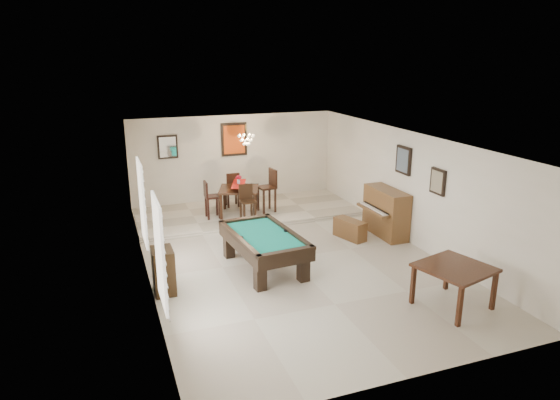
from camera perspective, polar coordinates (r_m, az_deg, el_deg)
ground_plane at (r=10.99m, az=1.08°, el=-6.65°), size 6.00×9.00×0.02m
wall_back at (r=14.70m, az=-5.25°, el=4.63°), size 6.00×0.04×2.60m
wall_front at (r=6.83m, az=15.13°, el=-10.29°), size 6.00×0.04×2.60m
wall_left at (r=9.90m, az=-15.29°, el=-1.80°), size 0.04×9.00×2.60m
wall_right at (r=11.92m, az=14.70°, el=1.33°), size 0.04×9.00×2.60m
ceiling at (r=10.24m, az=1.16°, el=6.89°), size 6.00×9.00×0.04m
dining_step at (r=13.85m, az=-3.77°, el=-1.39°), size 6.00×2.50×0.12m
window_left_front at (r=7.81m, az=-13.59°, el=-5.88°), size 0.06×1.00×1.70m
window_left_rear at (r=10.45m, az=-15.48°, el=-0.28°), size 0.06×1.00×1.70m
pool_table at (r=10.34m, az=-1.83°, el=-5.92°), size 1.38×2.30×0.73m
square_table at (r=9.35m, az=19.17°, el=-9.31°), size 1.36×1.36×0.76m
upright_piano at (r=12.34m, az=11.48°, el=-1.45°), size 0.78×1.38×1.15m
piano_bench at (r=12.12m, az=7.99°, el=-3.31°), size 0.56×0.90×0.47m
apothecary_chest at (r=9.57m, az=-13.17°, el=-7.89°), size 0.38×0.57×0.85m
dining_table at (r=13.39m, az=-4.70°, el=0.11°), size 1.30×1.30×0.84m
flower_vase at (r=13.25m, az=-4.76°, el=2.35°), size 0.15×0.15×0.24m
dining_chair_south at (r=12.68m, az=-3.70°, el=-0.49°), size 0.37×0.37×0.98m
dining_chair_north at (r=14.11m, az=-5.52°, el=1.25°), size 0.37×0.37×0.99m
dining_chair_west at (r=13.16m, az=-7.74°, el=0.06°), size 0.37×0.37×0.99m
dining_chair_east at (r=13.54m, az=-1.54°, el=1.07°), size 0.49×0.49×1.17m
chandelier at (r=13.30m, az=-3.89°, el=7.35°), size 0.44×0.44×0.60m
back_painting at (r=14.55m, az=-5.27°, el=6.91°), size 0.75×0.06×0.95m
back_mirror at (r=14.21m, az=-12.72°, el=5.93°), size 0.55×0.06×0.65m
right_picture_upper at (r=12.00m, az=13.94°, el=4.44°), size 0.06×0.55×0.65m
right_picture_lower at (r=11.02m, az=17.60°, el=2.02°), size 0.06×0.45×0.55m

